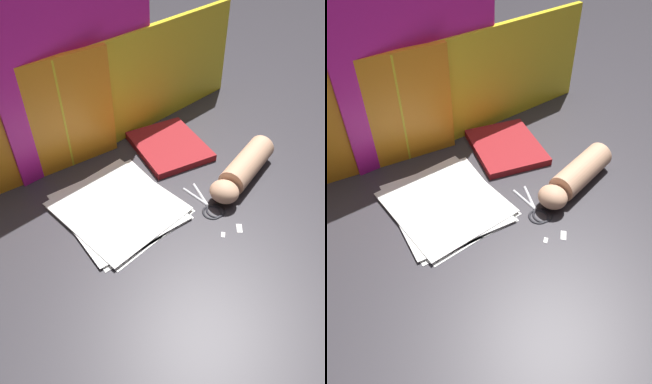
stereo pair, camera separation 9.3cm
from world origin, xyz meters
The scene contains 10 objects.
ground_plane centered at (0.00, 0.00, 0.00)m, with size 6.00×6.00×0.00m, color #2D2B30.
backdrop_panel_left centered at (-0.28, 0.37, 0.18)m, with size 0.66×0.09×0.36m.
backdrop_panel_center centered at (-0.02, 0.37, 0.29)m, with size 0.53×0.04×0.58m.
backdrop_panel_right centered at (0.26, 0.37, 0.18)m, with size 0.75×0.06×0.35m.
paper_stack centered at (-0.12, 0.08, 0.01)m, with size 0.32×0.35×0.01m.
book_closed centered at (0.18, 0.20, 0.01)m, with size 0.27×0.30×0.02m.
scissors centered at (0.08, -0.09, 0.00)m, with size 0.09×0.16×0.01m.
hand_forearm centered at (0.24, -0.07, 0.04)m, with size 0.32×0.16×0.08m.
paper_scrap_near centered at (0.03, -0.18, 0.00)m, with size 0.02×0.02×0.00m.
paper_scrap_mid centered at (0.08, -0.20, 0.00)m, with size 0.03×0.03×0.00m.
Camera 1 is at (-0.52, -0.57, 0.78)m, focal length 35.00 mm.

